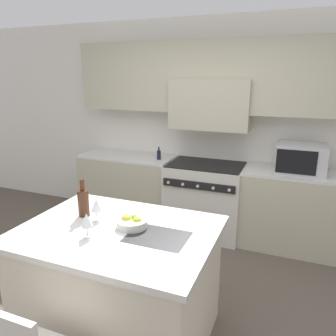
{
  "coord_description": "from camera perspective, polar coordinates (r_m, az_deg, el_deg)",
  "views": [
    {
      "loc": [
        1.01,
        -2.02,
        2.0
      ],
      "look_at": [
        -0.07,
        0.7,
        1.16
      ],
      "focal_mm": 35.0,
      "sensor_mm": 36.0,
      "label": 1
    }
  ],
  "objects": [
    {
      "name": "back_cabinetry",
      "position": [
        4.26,
        7.95,
        10.32
      ],
      "size": [
        10.0,
        0.46,
        2.7
      ],
      "color": "silver",
      "rests_on": "ground_plane"
    },
    {
      "name": "back_counter",
      "position": [
        4.28,
        6.56,
        -5.17
      ],
      "size": [
        3.51,
        0.62,
        0.94
      ],
      "color": "#B2AD93",
      "rests_on": "ground_plane"
    },
    {
      "name": "wine_bottle",
      "position": [
        2.68,
        -14.52,
        -5.76
      ],
      "size": [
        0.09,
        0.09,
        0.3
      ],
      "color": "#422314",
      "rests_on": "kitchen_island"
    },
    {
      "name": "wine_glass_near",
      "position": [
        2.34,
        -13.98,
        -8.91
      ],
      "size": [
        0.08,
        0.08,
        0.17
      ],
      "color": "white",
      "rests_on": "kitchen_island"
    },
    {
      "name": "range_stove",
      "position": [
        4.26,
        6.48,
        -5.33
      ],
      "size": [
        0.95,
        0.7,
        0.93
      ],
      "color": "beige",
      "rests_on": "ground_plane"
    },
    {
      "name": "microwave",
      "position": [
        3.97,
        22.15,
        1.58
      ],
      "size": [
        0.53,
        0.42,
        0.32
      ],
      "color": "#B7B7BC",
      "rests_on": "back_counter"
    },
    {
      "name": "kitchen_island",
      "position": [
        2.69,
        -8.42,
        -19.18
      ],
      "size": [
        1.42,
        1.06,
        0.91
      ],
      "color": "beige",
      "rests_on": "ground_plane"
    },
    {
      "name": "oil_bottle_on_counter",
      "position": [
        4.26,
        -1.61,
        2.33
      ],
      "size": [
        0.05,
        0.05,
        0.17
      ],
      "color": "black",
      "rests_on": "back_counter"
    },
    {
      "name": "ground_plane",
      "position": [
        3.02,
        -4.11,
        -25.61
      ],
      "size": [
        10.0,
        10.0,
        0.0
      ],
      "primitive_type": "plane",
      "color": "brown"
    },
    {
      "name": "wine_glass_far",
      "position": [
        2.58,
        -12.38,
        -6.42
      ],
      "size": [
        0.08,
        0.08,
        0.17
      ],
      "color": "white",
      "rests_on": "kitchen_island"
    },
    {
      "name": "fruit_bowl",
      "position": [
        2.46,
        -6.31,
        -9.35
      ],
      "size": [
        0.23,
        0.23,
        0.09
      ],
      "color": "silver",
      "rests_on": "kitchen_island"
    }
  ]
}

